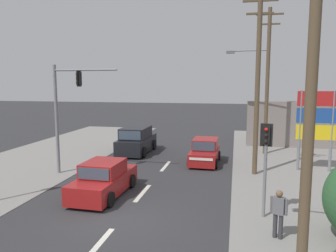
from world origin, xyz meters
name	(u,v)px	position (x,y,z in m)	size (l,w,h in m)	color
ground_plane	(120,219)	(0.00, 0.00, 0.00)	(140.00, 140.00, 0.00)	#303033
lane_dash_near	(98,245)	(0.00, -2.00, 0.00)	(0.20, 2.40, 0.01)	silver
lane_dash_mid	(143,193)	(0.00, 3.00, 0.00)	(0.20, 2.40, 0.01)	silver
lane_dash_far	(166,166)	(0.00, 8.00, 0.00)	(0.20, 2.40, 0.01)	silver
utility_pole_foreground_right	(308,47)	(5.64, -2.97, 5.82)	(3.78, 0.58, 10.90)	brown
utility_pole_midground_right	(258,82)	(5.20, 7.27, 5.09)	(1.80, 0.26, 9.71)	brown
utility_pole_background_right	(266,77)	(6.06, 12.89, 5.41)	(3.77, 0.63, 10.09)	brown
traffic_signal_mast	(65,105)	(-5.01, 5.27, 3.83)	(3.69, 0.44, 6.00)	slate
pedestal_signal_right_kerb	(266,154)	(5.21, 1.29, 2.42)	(0.44, 0.31, 3.56)	slate
shopping_plaza_sign	(316,119)	(8.55, 8.66, 2.98)	(2.10, 0.16, 4.60)	slate
shopfront_wall_far	(327,125)	(11.00, 16.00, 1.80)	(12.00, 1.00, 3.60)	gray
sedan_kerbside_parked	(104,180)	(-1.63, 2.41, 0.70)	(1.99, 4.29, 1.56)	maroon
suv_receding_far	(136,141)	(-2.86, 11.30, 0.88)	(2.07, 4.54, 1.90)	black
hatchback_oncoming_near	(205,152)	(2.26, 9.28, 0.70)	(1.85, 3.67, 1.53)	maroon
pedestrian_at_kerb	(279,211)	(5.53, -0.39, 0.93)	(0.52, 0.34, 1.63)	#333338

